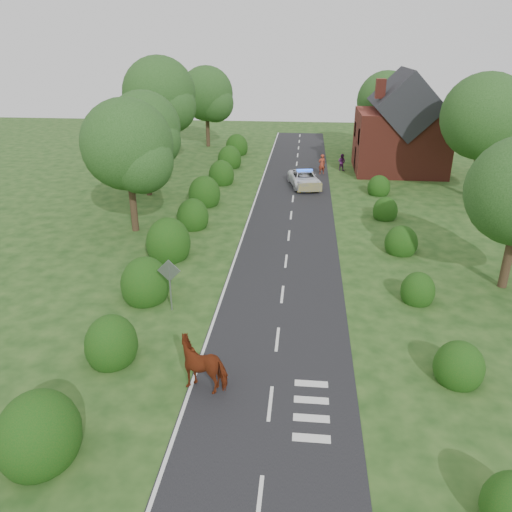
# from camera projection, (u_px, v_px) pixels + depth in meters

# --- Properties ---
(ground) EXTENTS (120.00, 120.00, 0.00)m
(ground) POSITION_uv_depth(u_px,v_px,m) (277.00, 340.00, 20.72)
(ground) COLOR #1A3E14
(road) EXTENTS (6.00, 70.00, 0.02)m
(road) POSITION_uv_depth(u_px,v_px,m) (291.00, 220.00, 34.40)
(road) COLOR black
(road) RESTS_ON ground
(road_markings) EXTENTS (4.96, 70.00, 0.01)m
(road_markings) POSITION_uv_depth(u_px,v_px,m) (265.00, 229.00, 32.65)
(road_markings) COLOR white
(road_markings) RESTS_ON road
(hedgerow_left) EXTENTS (2.75, 50.41, 3.00)m
(hedgerow_left) POSITION_uv_depth(u_px,v_px,m) (187.00, 223.00, 31.69)
(hedgerow_left) COLOR #104811
(hedgerow_left) RESTS_ON ground
(hedgerow_right) EXTENTS (2.10, 45.78, 2.10)m
(hedgerow_right) POSITION_uv_depth(u_px,v_px,m) (398.00, 236.00, 30.13)
(hedgerow_right) COLOR #104811
(hedgerow_right) RESTS_ON ground
(tree_left_a) EXTENTS (5.74, 5.60, 8.38)m
(tree_left_a) POSITION_uv_depth(u_px,v_px,m) (131.00, 149.00, 30.30)
(tree_left_a) COLOR #332316
(tree_left_a) RESTS_ON ground
(tree_left_b) EXTENTS (5.74, 5.60, 8.07)m
(tree_left_b) POSITION_uv_depth(u_px,v_px,m) (147.00, 131.00, 37.86)
(tree_left_b) COLOR #332316
(tree_left_b) RESTS_ON ground
(tree_left_c) EXTENTS (6.97, 6.80, 10.22)m
(tree_left_c) POSITION_uv_depth(u_px,v_px,m) (162.00, 97.00, 46.49)
(tree_left_c) COLOR #332316
(tree_left_c) RESTS_ON ground
(tree_left_d) EXTENTS (6.15, 6.00, 8.89)m
(tree_left_d) POSITION_uv_depth(u_px,v_px,m) (209.00, 96.00, 55.76)
(tree_left_d) COLOR #332316
(tree_left_d) RESTS_ON ground
(tree_right_b) EXTENTS (6.56, 6.40, 9.40)m
(tree_right_b) POSITION_uv_depth(u_px,v_px,m) (489.00, 120.00, 36.97)
(tree_right_b) COLOR #332316
(tree_right_b) RESTS_ON ground
(tree_right_c) EXTENTS (6.15, 6.00, 8.58)m
(tree_right_c) POSITION_uv_depth(u_px,v_px,m) (388.00, 103.00, 52.27)
(tree_right_c) COLOR #332316
(tree_right_c) RESTS_ON ground
(road_sign) EXTENTS (1.06, 0.08, 2.53)m
(road_sign) POSITION_uv_depth(u_px,v_px,m) (169.00, 278.00, 22.35)
(road_sign) COLOR gray
(road_sign) RESTS_ON ground
(house) EXTENTS (8.00, 7.40, 9.17)m
(house) POSITION_uv_depth(u_px,v_px,m) (401.00, 130.00, 45.71)
(house) COLOR maroon
(house) RESTS_ON ground
(cow) EXTENTS (2.39, 1.52, 1.58)m
(cow) POSITION_uv_depth(u_px,v_px,m) (205.00, 366.00, 17.74)
(cow) COLOR #5A1E0E
(cow) RESTS_ON ground
(police_van) EXTENTS (3.12, 5.16, 1.48)m
(police_van) POSITION_uv_depth(u_px,v_px,m) (304.00, 179.00, 41.98)
(police_van) COLOR white
(police_van) RESTS_ON ground
(pedestrian_red) EXTENTS (0.79, 0.68, 1.84)m
(pedestrian_red) POSITION_uv_depth(u_px,v_px,m) (322.00, 164.00, 45.80)
(pedestrian_red) COLOR #9B3622
(pedestrian_red) RESTS_ON ground
(pedestrian_purple) EXTENTS (0.96, 0.91, 1.57)m
(pedestrian_purple) POSITION_uv_depth(u_px,v_px,m) (342.00, 162.00, 47.19)
(pedestrian_purple) COLOR #571B5C
(pedestrian_purple) RESTS_ON ground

